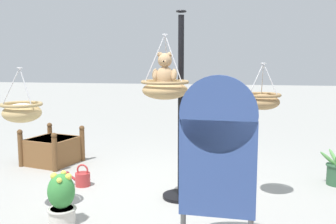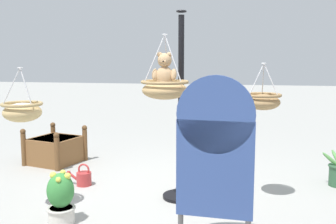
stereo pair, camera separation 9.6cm
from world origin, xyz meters
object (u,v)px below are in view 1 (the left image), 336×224
at_px(teddy_bear, 165,73).
at_px(hanging_basket_left_high, 262,100).
at_px(hanging_basket_right_low, 22,111).
at_px(display_sign_board, 218,149).
at_px(wooden_planter_box, 52,149).
at_px(potted_plant_tall_leafy, 62,199).
at_px(display_pole_central, 181,143).
at_px(hanging_basket_with_teddy, 165,89).
at_px(potted_plant_conical_shrub, 205,133).
at_px(watering_can, 82,178).

bearing_deg(teddy_bear, hanging_basket_left_high, -163.28).
relative_size(teddy_bear, hanging_basket_right_low, 0.69).
relative_size(teddy_bear, hanging_basket_left_high, 0.75).
xyz_separation_m(hanging_basket_right_low, display_sign_board, (-2.12, 0.49, -0.22)).
relative_size(wooden_planter_box, potted_plant_tall_leafy, 1.68).
bearing_deg(display_pole_central, hanging_basket_with_teddy, 59.04).
bearing_deg(potted_plant_conical_shrub, potted_plant_tall_leafy, 52.46).
relative_size(display_pole_central, hanging_basket_right_low, 3.82).
bearing_deg(hanging_basket_with_teddy, hanging_basket_left_high, -164.29).
relative_size(display_pole_central, potted_plant_tall_leafy, 4.08).
relative_size(display_pole_central, hanging_basket_with_teddy, 3.09).
xyz_separation_m(hanging_basket_left_high, potted_plant_conical_shrub, (0.71, -0.75, -0.56)).
distance_m(hanging_basket_left_high, potted_plant_tall_leafy, 2.51).
height_order(hanging_basket_with_teddy, potted_plant_conical_shrub, hanging_basket_with_teddy).
relative_size(potted_plant_conical_shrub, watering_can, 3.55).
distance_m(display_pole_central, display_sign_board, 1.36).
xyz_separation_m(display_sign_board, watering_can, (1.86, -1.49, -0.83)).
height_order(display_pole_central, wooden_planter_box, display_pole_central).
height_order(hanging_basket_left_high, watering_can, hanging_basket_left_high).
relative_size(teddy_bear, display_sign_board, 0.26).
height_order(display_pole_central, hanging_basket_with_teddy, display_pole_central).
bearing_deg(potted_plant_conical_shrub, hanging_basket_left_high, 133.47).
bearing_deg(teddy_bear, display_pole_central, -118.95).
distance_m(teddy_bear, display_sign_board, 1.32).
bearing_deg(wooden_planter_box, watering_can, 131.52).
height_order(display_pole_central, teddy_bear, display_pole_central).
height_order(hanging_basket_right_low, watering_can, hanging_basket_right_low).
relative_size(potted_plant_tall_leafy, display_sign_board, 0.35).
bearing_deg(hanging_basket_with_teddy, display_pole_central, -120.96).
bearing_deg(display_sign_board, hanging_basket_right_low, -12.98).
height_order(teddy_bear, hanging_basket_right_low, teddy_bear).
distance_m(display_sign_board, watering_can, 2.53).
bearing_deg(hanging_basket_right_low, hanging_basket_left_high, -162.39).
bearing_deg(hanging_basket_left_high, hanging_basket_with_teddy, 15.71).
relative_size(hanging_basket_with_teddy, teddy_bear, 1.79).
relative_size(display_sign_board, watering_can, 4.52).
relative_size(teddy_bear, watering_can, 1.17).
distance_m(hanging_basket_right_low, watering_can, 1.48).
distance_m(hanging_basket_left_high, watering_can, 2.59).
bearing_deg(potted_plant_tall_leafy, teddy_bear, -144.26).
distance_m(display_pole_central, hanging_basket_with_teddy, 0.75).
relative_size(display_pole_central, potted_plant_conical_shrub, 1.83).
bearing_deg(wooden_planter_box, teddy_bear, 144.24).
bearing_deg(watering_can, display_pole_central, 169.90).
bearing_deg(teddy_bear, potted_plant_tall_leafy, 35.74).
bearing_deg(wooden_planter_box, hanging_basket_left_high, 159.74).
height_order(hanging_basket_left_high, hanging_basket_right_low, hanging_basket_left_high).
bearing_deg(potted_plant_conical_shrub, watering_can, 19.29).
bearing_deg(potted_plant_tall_leafy, hanging_basket_left_high, -153.61).
height_order(display_pole_central, display_sign_board, display_pole_central).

